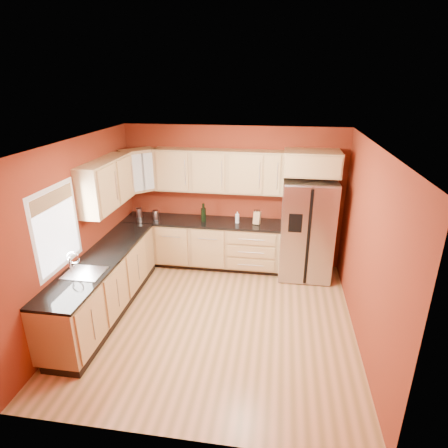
{
  "coord_description": "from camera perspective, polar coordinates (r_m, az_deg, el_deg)",
  "views": [
    {
      "loc": [
        0.83,
        -4.6,
        3.36
      ],
      "look_at": [
        -0.01,
        0.9,
        1.19
      ],
      "focal_mm": 30.0,
      "sensor_mm": 36.0,
      "label": 1
    }
  ],
  "objects": [
    {
      "name": "soap_dispenser",
      "position": [
        6.73,
        2.03,
        1.02
      ],
      "size": [
        0.09,
        0.09,
        0.21
      ],
      "primitive_type": "cylinder",
      "rotation": [
        0.0,
        0.0,
        -0.3
      ],
      "color": "white",
      "rests_on": "countertop_back"
    },
    {
      "name": "base_cabinets_back",
      "position": [
        7.08,
        -3.36,
        -3.08
      ],
      "size": [
        2.9,
        0.6,
        0.88
      ],
      "primitive_type": "cube",
      "color": "tan",
      "rests_on": "floor"
    },
    {
      "name": "wall_back",
      "position": [
        6.96,
        1.44,
        4.11
      ],
      "size": [
        4.0,
        0.04,
        2.6
      ],
      "primitive_type": "cube",
      "color": "maroon",
      "rests_on": "floor"
    },
    {
      "name": "upper_cabinets_left",
      "position": [
        6.15,
        -17.43,
        5.88
      ],
      "size": [
        0.33,
        1.35,
        0.75
      ],
      "primitive_type": "cube",
      "color": "tan",
      "rests_on": "wall_left"
    },
    {
      "name": "wall_right",
      "position": [
        5.17,
        21.0,
        -3.66
      ],
      "size": [
        0.04,
        4.0,
        2.6
      ],
      "primitive_type": "cube",
      "color": "maroon",
      "rests_on": "floor"
    },
    {
      "name": "wall_front",
      "position": [
        3.42,
        -7.51,
        -15.95
      ],
      "size": [
        4.0,
        0.04,
        2.6
      ],
      "primitive_type": "cube",
      "color": "maroon",
      "rests_on": "floor"
    },
    {
      "name": "countertop_back",
      "position": [
        6.89,
        -3.46,
        0.37
      ],
      "size": [
        2.9,
        0.62,
        0.04
      ],
      "primitive_type": "cube",
      "color": "black",
      "rests_on": "base_cabinets_back"
    },
    {
      "name": "knife_block",
      "position": [
        6.71,
        5.05,
        0.96
      ],
      "size": [
        0.13,
        0.12,
        0.23
      ],
      "primitive_type": "cube",
      "rotation": [
        0.0,
        0.0,
        -0.2
      ],
      "color": "tan",
      "rests_on": "countertop_back"
    },
    {
      "name": "base_cabinets_left",
      "position": [
        6.01,
        -17.74,
        -8.89
      ],
      "size": [
        0.6,
        2.8,
        0.88
      ],
      "primitive_type": "cube",
      "color": "tan",
      "rests_on": "floor"
    },
    {
      "name": "ceiling",
      "position": [
        4.73,
        -1.58,
        12.08
      ],
      "size": [
        4.0,
        4.0,
        0.0
      ],
      "primitive_type": "plane",
      "color": "white",
      "rests_on": "wall_back"
    },
    {
      "name": "countertop_left",
      "position": [
        5.79,
        -18.16,
        -4.95
      ],
      "size": [
        0.62,
        2.8,
        0.04
      ],
      "primitive_type": "cube",
      "color": "black",
      "rests_on": "base_cabinets_left"
    },
    {
      "name": "canister_right",
      "position": [
        7.2,
        -12.81,
        1.71
      ],
      "size": [
        0.12,
        0.12,
        0.18
      ],
      "primitive_type": "cylinder",
      "rotation": [
        0.0,
        0.0,
        -0.13
      ],
      "color": "silver",
      "rests_on": "countertop_back"
    },
    {
      "name": "corner_upper_cabinet",
      "position": [
        6.92,
        -12.87,
        7.98
      ],
      "size": [
        0.67,
        0.67,
        0.75
      ],
      "primitive_type": "cube",
      "rotation": [
        0.0,
        0.0,
        0.79
      ],
      "color": "tan",
      "rests_on": "wall_back"
    },
    {
      "name": "floor",
      "position": [
        5.75,
        -1.31,
        -14.4
      ],
      "size": [
        4.0,
        4.0,
        0.0
      ],
      "primitive_type": "plane",
      "color": "olive",
      "rests_on": "ground"
    },
    {
      "name": "canister_left",
      "position": [
        7.01,
        -10.35,
        1.36
      ],
      "size": [
        0.14,
        0.14,
        0.18
      ],
      "primitive_type": "cylinder",
      "rotation": [
        0.0,
        0.0,
        0.36
      ],
      "color": "silver",
      "rests_on": "countertop_back"
    },
    {
      "name": "window",
      "position": [
        5.29,
        -24.11,
        -0.63
      ],
      "size": [
        0.03,
        0.9,
        1.0
      ],
      "primitive_type": "cube",
      "color": "white",
      "rests_on": "wall_left"
    },
    {
      "name": "wall_left",
      "position": [
        5.78,
        -21.36,
        -1.1
      ],
      "size": [
        0.04,
        4.0,
        2.6
      ],
      "primitive_type": "cube",
      "color": "maroon",
      "rests_on": "floor"
    },
    {
      "name": "over_fridge_cabinet",
      "position": [
        6.45,
        13.28,
        9.05
      ],
      "size": [
        0.92,
        0.6,
        0.4
      ],
      "primitive_type": "cube",
      "color": "tan",
      "rests_on": "wall_back"
    },
    {
      "name": "sink_faucet",
      "position": [
        5.33,
        -20.69,
        -5.62
      ],
      "size": [
        0.5,
        0.42,
        0.3
      ],
      "primitive_type": null,
      "color": "silver",
      "rests_on": "countertop_left"
    },
    {
      "name": "refrigerator",
      "position": [
        6.71,
        12.49,
        -0.79
      ],
      "size": [
        0.9,
        0.75,
        1.78
      ],
      "primitive_type": "cube",
      "color": "silver",
      "rests_on": "floor"
    },
    {
      "name": "upper_cabinets_back",
      "position": [
        6.7,
        -0.84,
        8.08
      ],
      "size": [
        2.3,
        0.33,
        0.75
      ],
      "primitive_type": "cube",
      "color": "tan",
      "rests_on": "wall_back"
    },
    {
      "name": "wine_bottle_b",
      "position": [
        6.78,
        -3.22,
        1.76
      ],
      "size": [
        0.08,
        0.08,
        0.34
      ],
      "primitive_type": null,
      "rotation": [
        0.0,
        0.0,
        0.09
      ],
      "color": "black",
      "rests_on": "countertop_back"
    },
    {
      "name": "wine_bottle_a",
      "position": [
        6.81,
        -3.08,
        1.8
      ],
      "size": [
        0.09,
        0.09,
        0.34
      ],
      "primitive_type": null,
      "rotation": [
        0.0,
        0.0,
        0.23
      ],
      "color": "black",
      "rests_on": "countertop_back"
    }
  ]
}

